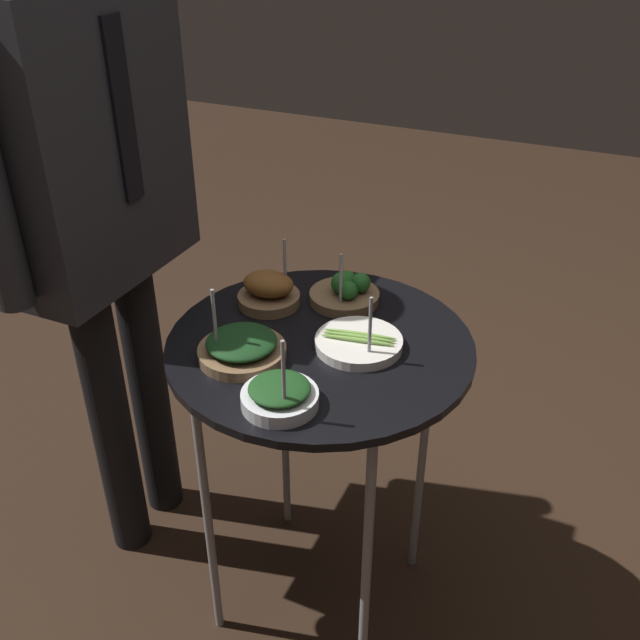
{
  "coord_description": "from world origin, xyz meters",
  "views": [
    {
      "loc": [
        -1.09,
        -0.5,
        1.56
      ],
      "look_at": [
        0.0,
        0.0,
        0.82
      ],
      "focal_mm": 40.0,
      "sensor_mm": 36.0,
      "label": 1
    }
  ],
  "objects_px": {
    "bowl_asparagus_back_right": "(359,342)",
    "bowl_roast_front_center": "(269,291)",
    "serving_cart": "(320,368)",
    "bowl_broccoli_far_rim": "(346,291)",
    "waiter_figure": "(90,176)",
    "bowl_spinach_front_right": "(242,347)",
    "bowl_spinach_center": "(280,395)"
  },
  "relations": [
    {
      "from": "bowl_asparagus_back_right",
      "to": "bowl_roast_front_center",
      "type": "relative_size",
      "value": 1.14
    },
    {
      "from": "serving_cart",
      "to": "bowl_broccoli_far_rim",
      "type": "bearing_deg",
      "value": 5.03
    },
    {
      "from": "bowl_roast_front_center",
      "to": "waiter_figure",
      "type": "distance_m",
      "value": 0.45
    },
    {
      "from": "bowl_spinach_front_right",
      "to": "bowl_roast_front_center",
      "type": "relative_size",
      "value": 1.13
    },
    {
      "from": "bowl_broccoli_far_rim",
      "to": "bowl_roast_front_center",
      "type": "bearing_deg",
      "value": 118.49
    },
    {
      "from": "bowl_spinach_front_right",
      "to": "waiter_figure",
      "type": "bearing_deg",
      "value": 71.89
    },
    {
      "from": "bowl_broccoli_far_rim",
      "to": "waiter_figure",
      "type": "height_order",
      "value": "waiter_figure"
    },
    {
      "from": "waiter_figure",
      "to": "bowl_spinach_center",
      "type": "bearing_deg",
      "value": -113.24
    },
    {
      "from": "bowl_asparagus_back_right",
      "to": "waiter_figure",
      "type": "distance_m",
      "value": 0.68
    },
    {
      "from": "bowl_spinach_center",
      "to": "bowl_asparagus_back_right",
      "type": "bearing_deg",
      "value": -14.32
    },
    {
      "from": "bowl_asparagus_back_right",
      "to": "serving_cart",
      "type": "bearing_deg",
      "value": 98.23
    },
    {
      "from": "bowl_spinach_front_right",
      "to": "waiter_figure",
      "type": "height_order",
      "value": "waiter_figure"
    },
    {
      "from": "bowl_roast_front_center",
      "to": "bowl_asparagus_back_right",
      "type": "bearing_deg",
      "value": -107.97
    },
    {
      "from": "bowl_spinach_center",
      "to": "bowl_spinach_front_right",
      "type": "bearing_deg",
      "value": 52.75
    },
    {
      "from": "bowl_spinach_front_right",
      "to": "waiter_figure",
      "type": "distance_m",
      "value": 0.51
    },
    {
      "from": "serving_cart",
      "to": "bowl_spinach_front_right",
      "type": "height_order",
      "value": "bowl_spinach_front_right"
    },
    {
      "from": "bowl_asparagus_back_right",
      "to": "bowl_spinach_front_right",
      "type": "distance_m",
      "value": 0.23
    },
    {
      "from": "bowl_roast_front_center",
      "to": "bowl_spinach_front_right",
      "type": "bearing_deg",
      "value": -166.53
    },
    {
      "from": "serving_cart",
      "to": "bowl_broccoli_far_rim",
      "type": "xyz_separation_m",
      "value": [
        0.17,
        0.01,
        0.09
      ]
    },
    {
      "from": "bowl_asparagus_back_right",
      "to": "bowl_spinach_center",
      "type": "bearing_deg",
      "value": 165.68
    },
    {
      "from": "bowl_roast_front_center",
      "to": "waiter_figure",
      "type": "height_order",
      "value": "waiter_figure"
    },
    {
      "from": "bowl_asparagus_back_right",
      "to": "bowl_spinach_front_right",
      "type": "bearing_deg",
      "value": 123.07
    },
    {
      "from": "bowl_spinach_center",
      "to": "bowl_broccoli_far_rim",
      "type": "bearing_deg",
      "value": 5.29
    },
    {
      "from": "bowl_spinach_center",
      "to": "waiter_figure",
      "type": "relative_size",
      "value": 0.1
    },
    {
      "from": "bowl_broccoli_far_rim",
      "to": "bowl_roast_front_center",
      "type": "height_order",
      "value": "bowl_roast_front_center"
    },
    {
      "from": "serving_cart",
      "to": "bowl_asparagus_back_right",
      "type": "bearing_deg",
      "value": -81.77
    },
    {
      "from": "serving_cart",
      "to": "bowl_roast_front_center",
      "type": "height_order",
      "value": "bowl_roast_front_center"
    },
    {
      "from": "waiter_figure",
      "to": "bowl_broccoli_far_rim",
      "type": "bearing_deg",
      "value": -75.15
    },
    {
      "from": "bowl_spinach_front_right",
      "to": "bowl_roast_front_center",
      "type": "distance_m",
      "value": 0.21
    },
    {
      "from": "bowl_spinach_center",
      "to": "bowl_roast_front_center",
      "type": "height_order",
      "value": "bowl_spinach_center"
    },
    {
      "from": "bowl_broccoli_far_rim",
      "to": "bowl_spinach_center",
      "type": "height_order",
      "value": "bowl_spinach_center"
    },
    {
      "from": "bowl_broccoli_far_rim",
      "to": "bowl_spinach_front_right",
      "type": "distance_m",
      "value": 0.3
    }
  ]
}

